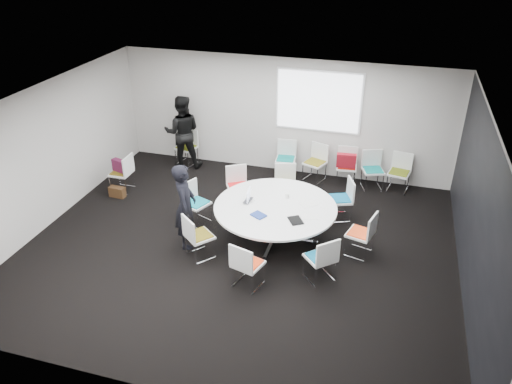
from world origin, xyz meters
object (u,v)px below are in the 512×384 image
(chair_ring_c, at_px, (286,192))
(chair_back_c, at_px, (346,173))
(chair_back_e, at_px, (398,180))
(chair_ring_a, at_px, (360,241))
(person_main, at_px, (185,206))
(chair_ring_b, at_px, (340,206))
(chair_person_back, at_px, (187,153))
(conference_table, at_px, (275,214))
(cup, at_px, (287,196))
(chair_back_a, at_px, (286,166))
(brown_bag, at_px, (117,192))
(chair_back_d, at_px, (372,177))
(chair_spare_left, at_px, (123,180))
(maroon_bag, at_px, (120,166))
(laptop, at_px, (250,201))
(chair_ring_h, at_px, (320,266))
(person_back, at_px, (182,132))
(chair_ring_e, at_px, (197,211))
(chair_ring_f, at_px, (199,244))
(chair_ring_g, at_px, (248,272))
(chair_back_b, at_px, (315,169))
(chair_ring_d, at_px, (239,194))

(chair_ring_c, height_order, chair_back_c, same)
(chair_back_c, bearing_deg, chair_back_e, 174.34)
(chair_ring_a, relative_size, person_main, 0.52)
(chair_ring_b, xyz_separation_m, chair_person_back, (-4.12, 1.60, 0.00))
(conference_table, distance_m, cup, 0.47)
(chair_back_a, xyz_separation_m, brown_bag, (-3.40, -2.08, -0.16))
(person_main, bearing_deg, chair_back_a, -36.16)
(chair_ring_c, bearing_deg, chair_back_d, -162.18)
(chair_back_c, distance_m, chair_spare_left, 5.18)
(chair_ring_a, distance_m, chair_back_a, 3.47)
(chair_back_c, height_order, maroon_bag, chair_back_c)
(laptop, xyz_separation_m, brown_bag, (-3.31, 0.61, -0.62))
(chair_ring_h, xyz_separation_m, person_main, (-2.62, 0.36, 0.56))
(chair_person_back, relative_size, person_back, 0.48)
(chair_ring_a, distance_m, person_main, 3.30)
(chair_back_d, xyz_separation_m, laptop, (-2.15, -2.66, 0.47))
(chair_ring_e, bearing_deg, chair_ring_f, 47.03)
(chair_ring_g, distance_m, brown_bag, 4.33)
(chair_ring_h, height_order, chair_person_back, same)
(chair_back_a, distance_m, person_back, 2.67)
(chair_back_b, bearing_deg, person_back, 23.91)
(chair_ring_h, height_order, chair_spare_left, same)
(chair_ring_c, distance_m, maroon_bag, 3.78)
(chair_ring_e, xyz_separation_m, chair_back_c, (2.72, 2.59, 0.00))
(chair_spare_left, distance_m, chair_person_back, 1.95)
(chair_ring_d, bearing_deg, chair_ring_b, 150.79)
(chair_ring_h, distance_m, brown_bag, 5.16)
(maroon_bag, bearing_deg, person_back, 61.99)
(chair_ring_d, relative_size, person_main, 0.52)
(chair_back_b, distance_m, chair_back_e, 1.94)
(chair_back_c, distance_m, brown_bag, 5.29)
(laptop, bearing_deg, chair_back_b, -12.11)
(person_main, xyz_separation_m, maroon_bag, (-2.30, 1.61, -0.22))
(chair_ring_a, bearing_deg, chair_ring_f, 122.85)
(chair_ring_b, relative_size, chair_back_b, 1.00)
(conference_table, height_order, chair_back_d, chair_back_d)
(chair_back_a, bearing_deg, chair_ring_e, 57.98)
(chair_person_back, distance_m, brown_bag, 2.24)
(person_main, xyz_separation_m, brown_bag, (-2.27, 1.29, -0.72))
(conference_table, relative_size, chair_ring_d, 2.66)
(chair_back_b, relative_size, cup, 9.78)
(chair_back_e, height_order, brown_bag, chair_back_e)
(chair_ring_c, relative_size, cup, 9.78)
(brown_bag, bearing_deg, person_back, 66.90)
(chair_ring_f, distance_m, chair_ring_g, 1.23)
(chair_ring_f, height_order, chair_ring_h, same)
(chair_back_c, xyz_separation_m, maroon_bag, (-4.89, -1.76, 0.34))
(chair_ring_c, bearing_deg, chair_ring_f, 47.91)
(chair_back_b, height_order, brown_bag, chair_back_b)
(chair_ring_e, bearing_deg, chair_back_a, 176.70)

